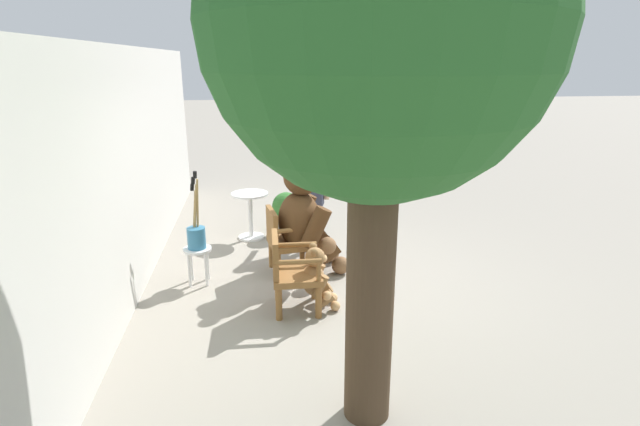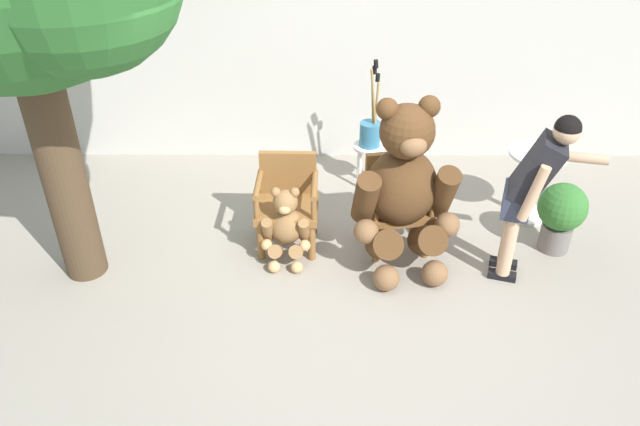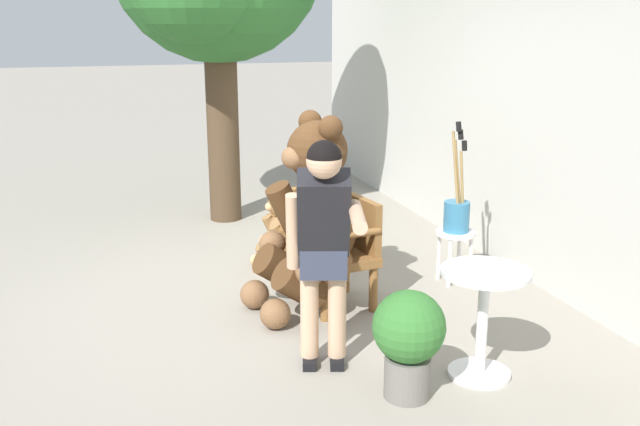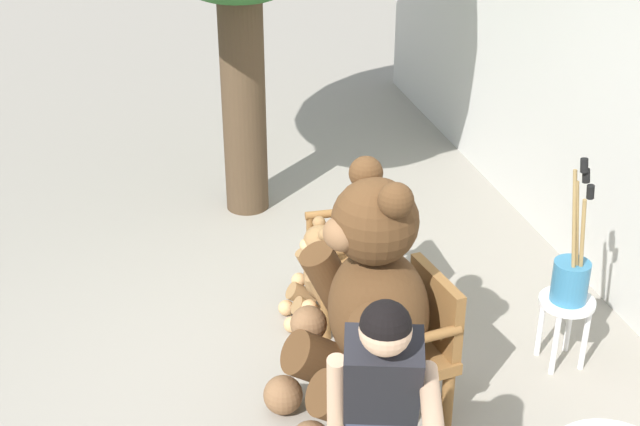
{
  "view_description": "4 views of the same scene",
  "coord_description": "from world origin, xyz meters",
  "views": [
    {
      "loc": [
        -5.48,
        0.93,
        2.65
      ],
      "look_at": [
        0.31,
        0.17,
        0.85
      ],
      "focal_mm": 28.0,
      "sensor_mm": 36.0,
      "label": 1
    },
    {
      "loc": [
        -0.18,
        -4.21,
        3.5
      ],
      "look_at": [
        -0.2,
        -0.05,
        0.74
      ],
      "focal_mm": 35.0,
      "sensor_mm": 36.0,
      "label": 2
    },
    {
      "loc": [
        5.52,
        -1.18,
        2.23
      ],
      "look_at": [
        0.34,
        0.45,
        0.73
      ],
      "focal_mm": 40.0,
      "sensor_mm": 36.0,
      "label": 3
    },
    {
      "loc": [
        4.36,
        -0.87,
        3.4
      ],
      "look_at": [
        -0.32,
        0.29,
        0.9
      ],
      "focal_mm": 50.0,
      "sensor_mm": 36.0,
      "label": 4
    }
  ],
  "objects": [
    {
      "name": "back_wall",
      "position": [
        0.0,
        2.4,
        1.4
      ],
      "size": [
        10.0,
        0.16,
        2.8
      ],
      "primitive_type": "cube",
      "color": "beige",
      "rests_on": "ground"
    },
    {
      "name": "white_stool",
      "position": [
        0.31,
        1.68,
        0.36
      ],
      "size": [
        0.34,
        0.34,
        0.46
      ],
      "color": "white",
      "rests_on": "ground"
    },
    {
      "name": "teddy_bear_large",
      "position": [
        0.51,
        0.33,
        0.76
      ],
      "size": [
        0.95,
        0.94,
        1.55
      ],
      "color": "#4C3019",
      "rests_on": "ground"
    },
    {
      "name": "round_side_table",
      "position": [
        1.88,
        1.04,
        0.45
      ],
      "size": [
        0.56,
        0.56,
        0.72
      ],
      "color": "white",
      "rests_on": "ground"
    },
    {
      "name": "person_visitor",
      "position": [
        1.52,
        0.11,
        0.92
      ],
      "size": [
        0.83,
        0.48,
        1.55
      ],
      "color": "black",
      "rests_on": "ground"
    },
    {
      "name": "ground_plane",
      "position": [
        0.0,
        0.0,
        0.0
      ],
      "size": [
        60.0,
        60.0,
        0.0
      ],
      "primitive_type": "plane",
      "color": "gray"
    },
    {
      "name": "wooden_chair_left",
      "position": [
        -0.5,
        0.59,
        0.46
      ],
      "size": [
        0.57,
        0.53,
        0.86
      ],
      "color": "brown",
      "rests_on": "ground"
    },
    {
      "name": "potted_plant",
      "position": [
        1.98,
        0.49,
        0.4
      ],
      "size": [
        0.44,
        0.44,
        0.68
      ],
      "color": "slate",
      "rests_on": "ground"
    },
    {
      "name": "teddy_bear_small",
      "position": [
        -0.5,
        0.31,
        0.36
      ],
      "size": [
        0.44,
        0.42,
        0.74
      ],
      "color": "olive",
      "rests_on": "ground"
    },
    {
      "name": "wooden_chair_right",
      "position": [
        0.49,
        0.59,
        0.46
      ],
      "size": [
        0.63,
        0.6,
        0.86
      ],
      "color": "brown",
      "rests_on": "ground"
    },
    {
      "name": "brush_bucket",
      "position": [
        0.32,
        1.68,
        0.64
      ],
      "size": [
        0.22,
        0.22,
        0.95
      ],
      "color": "teal",
      "rests_on": "white_stool"
    }
  ]
}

